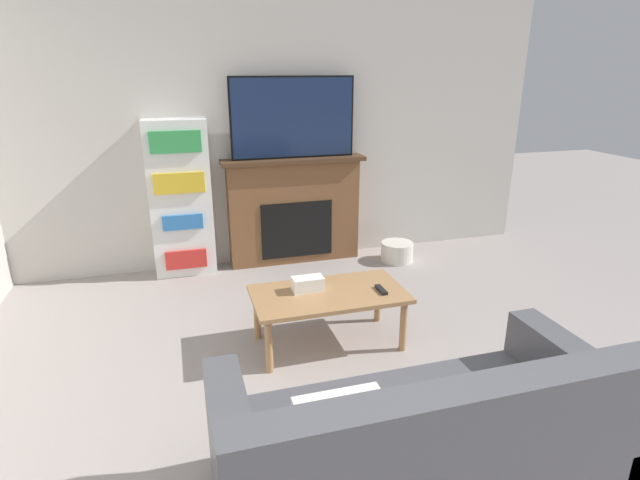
{
  "coord_description": "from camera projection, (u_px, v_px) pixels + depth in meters",
  "views": [
    {
      "loc": [
        -0.87,
        -1.04,
        1.9
      ],
      "look_at": [
        0.12,
        2.32,
        0.7
      ],
      "focal_mm": 28.0,
      "sensor_mm": 36.0,
      "label": 1
    }
  ],
  "objects": [
    {
      "name": "wall_back",
      "position": [
        264.0,
        128.0,
        4.86
      ],
      "size": [
        5.8,
        0.06,
        2.7
      ],
      "color": "beige",
      "rests_on": "ground_plane"
    },
    {
      "name": "fireplace",
      "position": [
        294.0,
        210.0,
        5.06
      ],
      "size": [
        1.42,
        0.28,
        1.07
      ],
      "color": "brown",
      "rests_on": "ground_plane"
    },
    {
      "name": "tv",
      "position": [
        293.0,
        118.0,
        4.75
      ],
      "size": [
        1.21,
        0.03,
        0.77
      ],
      "color": "black",
      "rests_on": "fireplace"
    },
    {
      "name": "couch",
      "position": [
        422.0,
        454.0,
        2.2
      ],
      "size": [
        1.8,
        0.85,
        0.84
      ],
      "color": "#4C4C51",
      "rests_on": "ground_plane"
    },
    {
      "name": "coffee_table",
      "position": [
        329.0,
        299.0,
        3.53
      ],
      "size": [
        1.08,
        0.58,
        0.41
      ],
      "color": "#A87A4C",
      "rests_on": "ground_plane"
    },
    {
      "name": "tissue_box",
      "position": [
        308.0,
        284.0,
        3.52
      ],
      "size": [
        0.22,
        0.12,
        0.1
      ],
      "color": "white",
      "rests_on": "coffee_table"
    },
    {
      "name": "remote_control",
      "position": [
        381.0,
        290.0,
        3.52
      ],
      "size": [
        0.04,
        0.15,
        0.02
      ],
      "color": "black",
      "rests_on": "coffee_table"
    },
    {
      "name": "bookshelf",
      "position": [
        181.0,
        199.0,
        4.68
      ],
      "size": [
        0.57,
        0.29,
        1.48
      ],
      "color": "white",
      "rests_on": "ground_plane"
    },
    {
      "name": "storage_basket",
      "position": [
        397.0,
        252.0,
        5.18
      ],
      "size": [
        0.33,
        0.33,
        0.2
      ],
      "color": "silver",
      "rests_on": "ground_plane"
    }
  ]
}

